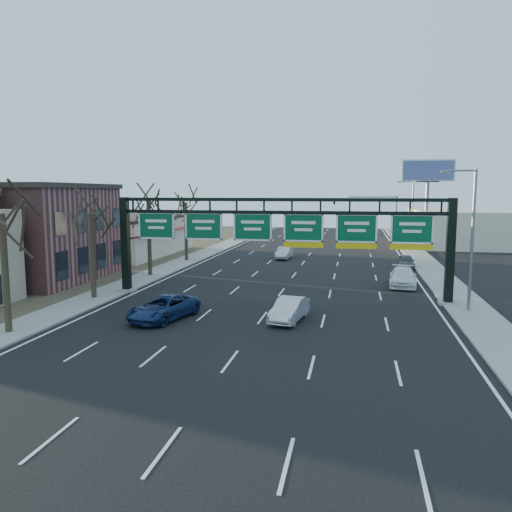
% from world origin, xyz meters
% --- Properties ---
extents(ground, '(160.00, 160.00, 0.00)m').
position_xyz_m(ground, '(0.00, 0.00, 0.00)').
color(ground, black).
rests_on(ground, ground).
extents(sidewalk_left, '(3.00, 120.00, 0.12)m').
position_xyz_m(sidewalk_left, '(-12.80, 20.00, 0.06)').
color(sidewalk_left, gray).
rests_on(sidewalk_left, ground).
extents(sidewalk_right, '(3.00, 120.00, 0.12)m').
position_xyz_m(sidewalk_right, '(12.80, 20.00, 0.06)').
color(sidewalk_right, gray).
rests_on(sidewalk_right, ground).
extents(dirt_strip_left, '(21.00, 120.00, 0.06)m').
position_xyz_m(dirt_strip_left, '(-25.00, 20.00, 0.03)').
color(dirt_strip_left, '#473D2B').
rests_on(dirt_strip_left, ground).
extents(lane_markings, '(21.60, 120.00, 0.01)m').
position_xyz_m(lane_markings, '(0.00, 20.00, 0.01)').
color(lane_markings, white).
rests_on(lane_markings, ground).
extents(sign_gantry, '(24.60, 1.20, 7.20)m').
position_xyz_m(sign_gantry, '(0.16, 8.00, 4.63)').
color(sign_gantry, black).
rests_on(sign_gantry, ground).
extents(brick_block, '(10.40, 12.40, 8.30)m').
position_xyz_m(brick_block, '(-21.50, 11.00, 4.16)').
color(brick_block, brown).
rests_on(brick_block, ground).
extents(cream_strip, '(10.90, 18.40, 4.70)m').
position_xyz_m(cream_strip, '(-21.48, 29.00, 2.36)').
color(cream_strip, beige).
rests_on(cream_strip, ground).
extents(building_right_distant, '(12.00, 20.00, 5.00)m').
position_xyz_m(building_right_distant, '(20.00, 50.00, 2.50)').
color(building_right_distant, beige).
rests_on(building_right_distant, ground).
extents(tree_near, '(3.60, 3.60, 8.86)m').
position_xyz_m(tree_near, '(-12.80, -4.00, 7.48)').
color(tree_near, black).
rests_on(tree_near, sidewalk_left).
extents(tree_gantry, '(3.60, 3.60, 8.48)m').
position_xyz_m(tree_gantry, '(-12.80, 5.00, 7.11)').
color(tree_gantry, black).
rests_on(tree_gantry, sidewalk_left).
extents(tree_mid, '(3.60, 3.60, 9.24)m').
position_xyz_m(tree_mid, '(-12.80, 15.00, 7.85)').
color(tree_mid, black).
rests_on(tree_mid, sidewalk_left).
extents(tree_far, '(3.60, 3.60, 8.86)m').
position_xyz_m(tree_far, '(-12.80, 25.00, 7.48)').
color(tree_far, black).
rests_on(tree_far, sidewalk_left).
extents(streetlight_near, '(2.15, 0.22, 9.00)m').
position_xyz_m(streetlight_near, '(12.47, 6.00, 5.08)').
color(streetlight_near, slate).
rests_on(streetlight_near, sidewalk_right).
extents(streetlight_far, '(2.15, 0.22, 9.00)m').
position_xyz_m(streetlight_far, '(12.47, 40.00, 5.08)').
color(streetlight_far, slate).
rests_on(streetlight_far, sidewalk_right).
extents(billboard_right, '(7.00, 0.50, 12.00)m').
position_xyz_m(billboard_right, '(15.00, 44.98, 9.06)').
color(billboard_right, slate).
rests_on(billboard_right, ground).
extents(traffic_signal_mast, '(10.16, 0.54, 7.00)m').
position_xyz_m(traffic_signal_mast, '(5.69, 55.00, 5.50)').
color(traffic_signal_mast, black).
rests_on(traffic_signal_mast, ground).
extents(car_blue_suv, '(3.60, 5.55, 1.42)m').
position_xyz_m(car_blue_suv, '(-5.75, 0.51, 0.71)').
color(car_blue_suv, navy).
rests_on(car_blue_suv, ground).
extents(car_silver_sedan, '(2.10, 4.31, 1.36)m').
position_xyz_m(car_silver_sedan, '(1.70, 1.63, 0.68)').
color(car_silver_sedan, silver).
rests_on(car_silver_sedan, ground).
extents(car_white_wagon, '(2.47, 5.23, 1.47)m').
position_xyz_m(car_white_wagon, '(9.30, 14.40, 0.74)').
color(car_white_wagon, white).
rests_on(car_white_wagon, ground).
extents(car_grey_far, '(1.77, 4.03, 1.35)m').
position_xyz_m(car_grey_far, '(10.50, 24.52, 0.68)').
color(car_grey_far, '#45494B').
rests_on(car_grey_far, ground).
extents(car_silver_distant, '(1.67, 4.17, 1.35)m').
position_xyz_m(car_silver_distant, '(-2.48, 29.10, 0.67)').
color(car_silver_distant, '#BBBAC0').
rests_on(car_silver_distant, ground).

